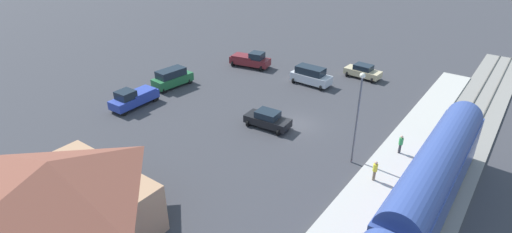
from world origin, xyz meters
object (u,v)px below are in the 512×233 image
object	(u,v)px
pedestrian_waiting_far	(401,143)
sedan_black	(268,119)
pedestrian_on_platform	(375,169)
pickup_blue	(133,98)
suv_green	(172,78)
sedan_tan	(363,71)
suv_silver	(311,76)
pickup_maroon	(251,60)
station_building	(58,200)
light_pole_near_platform	(358,109)

from	to	relation	value
pedestrian_waiting_far	sedan_black	xyz separation A→B (m)	(12.09, 2.51, -0.40)
pedestrian_on_platform	sedan_black	world-z (taller)	pedestrian_on_platform
pickup_blue	suv_green	bearing A→B (deg)	-83.40
sedan_tan	suv_green	distance (m)	23.73
sedan_tan	suv_silver	bearing A→B (deg)	53.66
suv_green	suv_silver	xyz separation A→B (m)	(-13.09, -10.38, 0.00)
pickup_maroon	station_building	bearing A→B (deg)	106.32
pedestrian_waiting_far	sedan_tan	xyz separation A→B (m)	(9.77, -15.30, -0.40)
pedestrian_on_platform	pedestrian_waiting_far	xyz separation A→B (m)	(-0.31, -5.06, 0.00)
pedestrian_on_platform	pickup_blue	bearing A→B (deg)	4.66
sedan_tan	light_pole_near_platform	distance (m)	20.30
suv_green	suv_silver	distance (m)	16.71
station_building	suv_silver	xyz separation A→B (m)	(-0.06, -31.83, -1.92)
suv_silver	pedestrian_on_platform	bearing A→B (deg)	133.28
pickup_maroon	pickup_blue	world-z (taller)	same
suv_green	light_pole_near_platform	world-z (taller)	light_pole_near_platform
sedan_tan	suv_silver	xyz separation A→B (m)	(4.26, 5.80, 0.27)
station_building	light_pole_near_platform	size ratio (longest dim) A/B	1.28
pedestrian_waiting_far	sedan_tan	bearing A→B (deg)	-57.44
suv_green	light_pole_near_platform	xyz separation A→B (m)	(-24.23, 2.47, 3.89)
sedan_tan	suv_green	bearing A→B (deg)	42.99
suv_green	station_building	bearing A→B (deg)	121.28
suv_silver	pickup_maroon	bearing A→B (deg)	-3.69
pickup_maroon	suv_silver	bearing A→B (deg)	176.31
pickup_blue	suv_silver	distance (m)	20.78
sedan_black	suv_silver	bearing A→B (deg)	-80.78
suv_silver	sedan_tan	bearing A→B (deg)	-126.34
pedestrian_on_platform	suv_green	distance (m)	27.14
pedestrian_waiting_far	suv_green	bearing A→B (deg)	1.85
pickup_maroon	suv_silver	size ratio (longest dim) A/B	1.15
pickup_blue	station_building	bearing A→B (deg)	129.10
pickup_maroon	suv_green	distance (m)	11.55
sedan_tan	light_pole_near_platform	world-z (taller)	light_pole_near_platform
pedestrian_waiting_far	suv_silver	xyz separation A→B (m)	(14.04, -9.51, -0.13)
pickup_maroon	light_pole_near_platform	size ratio (longest dim) A/B	0.70
pickup_maroon	pedestrian_waiting_far	bearing A→B (deg)	156.78
sedan_tan	pickup_maroon	size ratio (longest dim) A/B	0.81
station_building	suv_silver	size ratio (longest dim) A/B	2.08
suv_green	sedan_black	bearing A→B (deg)	173.81
pedestrian_waiting_far	suv_green	xyz separation A→B (m)	(27.13, 0.88, -0.13)
pedestrian_waiting_far	sedan_tan	distance (m)	18.16
pickup_maroon	pickup_blue	distance (m)	17.54
suv_green	suv_silver	world-z (taller)	same
sedan_black	light_pole_near_platform	distance (m)	10.12
sedan_tan	pickup_blue	world-z (taller)	pickup_blue
pedestrian_on_platform	station_building	bearing A→B (deg)	51.39
station_building	pedestrian_waiting_far	xyz separation A→B (m)	(-14.10, -22.33, -1.79)
sedan_black	pickup_blue	xyz separation A→B (m)	(14.31, 4.68, 0.15)
station_building	sedan_tan	bearing A→B (deg)	-96.55
suv_silver	pickup_blue	bearing A→B (deg)	53.49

